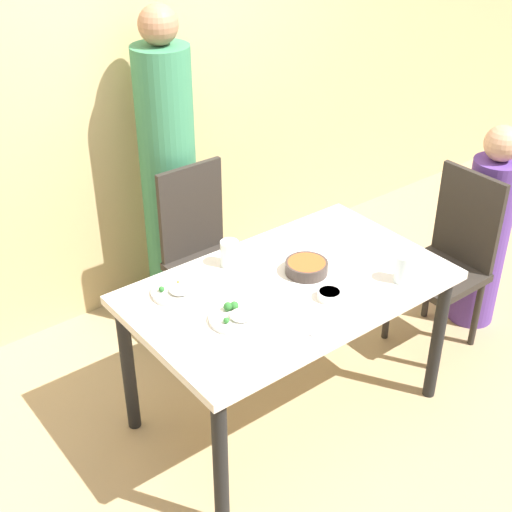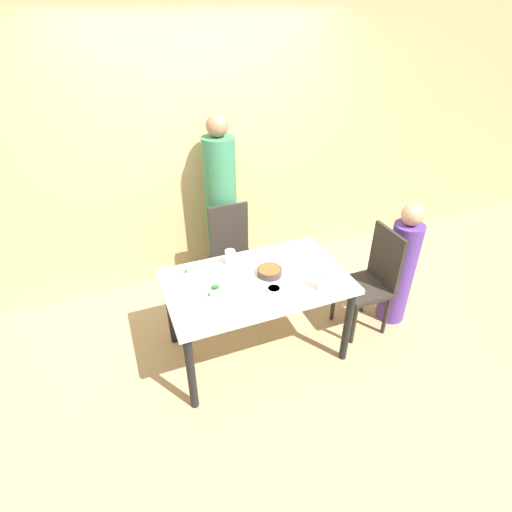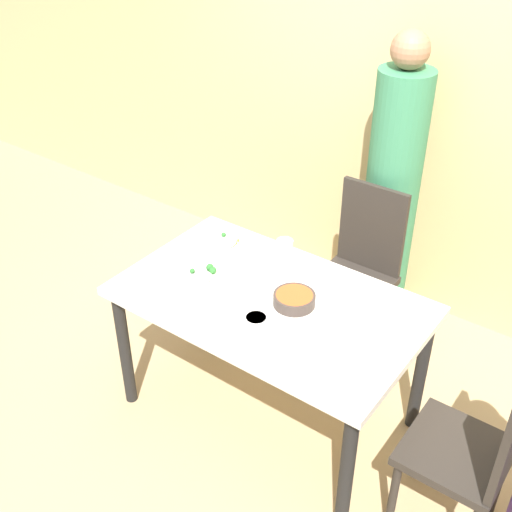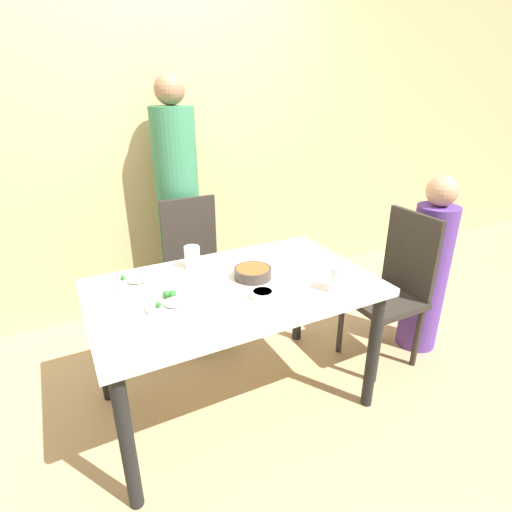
{
  "view_description": "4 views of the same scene",
  "coord_description": "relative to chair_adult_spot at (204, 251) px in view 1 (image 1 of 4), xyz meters",
  "views": [
    {
      "loc": [
        -1.69,
        -1.94,
        2.45
      ],
      "look_at": [
        -0.13,
        0.07,
        0.89
      ],
      "focal_mm": 50.0,
      "sensor_mm": 36.0,
      "label": 1
    },
    {
      "loc": [
        -0.91,
        -2.28,
        2.52
      ],
      "look_at": [
        0.0,
        0.01,
        0.94
      ],
      "focal_mm": 28.0,
      "sensor_mm": 36.0,
      "label": 2
    },
    {
      "loc": [
        1.32,
        -1.92,
        2.5
      ],
      "look_at": [
        -0.06,
        -0.02,
        0.95
      ],
      "focal_mm": 45.0,
      "sensor_mm": 36.0,
      "label": 3
    },
    {
      "loc": [
        -0.72,
        -1.61,
        1.63
      ],
      "look_at": [
        0.08,
        -0.08,
        0.9
      ],
      "focal_mm": 28.0,
      "sensor_mm": 36.0,
      "label": 4
    }
  ],
  "objects": [
    {
      "name": "plate_rice_adult",
      "position": [
        -0.4,
        -0.83,
        0.24
      ],
      "size": [
        0.22,
        0.22,
        0.06
      ],
      "color": "white",
      "rests_on": "dining_table"
    },
    {
      "name": "person_child",
      "position": [
        1.26,
        -0.83,
        0.03
      ],
      "size": [
        0.25,
        0.25,
        1.16
      ],
      "color": "#5B3893",
      "rests_on": "ground_plane"
    },
    {
      "name": "napkin_folded",
      "position": [
        0.43,
        -0.47,
        0.23
      ],
      "size": [
        0.14,
        0.14,
        0.01
      ],
      "color": "white",
      "rests_on": "dining_table"
    },
    {
      "name": "bowl_curry",
      "position": [
        0.05,
        -0.74,
        0.25
      ],
      "size": [
        0.19,
        0.19,
        0.05
      ],
      "color": "#3D332D",
      "rests_on": "dining_table"
    },
    {
      "name": "spoon_steel",
      "position": [
        0.22,
        -0.62,
        0.23
      ],
      "size": [
        0.18,
        0.07,
        0.01
      ],
      "color": "silver",
      "rests_on": "dining_table"
    },
    {
      "name": "chair_child_spot",
      "position": [
        0.97,
        -0.83,
        0.0
      ],
      "size": [
        0.4,
        0.4,
        0.96
      ],
      "rotation": [
        0.0,
        0.0,
        -1.57
      ],
      "color": "#2D2823",
      "rests_on": "ground_plane"
    },
    {
      "name": "glass_water_short",
      "position": [
        -0.18,
        -0.48,
        0.29
      ],
      "size": [
        0.08,
        0.08,
        0.12
      ],
      "color": "silver",
      "rests_on": "dining_table"
    },
    {
      "name": "dining_table",
      "position": [
        -0.07,
        -0.76,
        0.14
      ],
      "size": [
        1.38,
        0.83,
        0.73
      ],
      "color": "silver",
      "rests_on": "ground_plane"
    },
    {
      "name": "wall_back",
      "position": [
        -0.07,
        0.59,
        0.84
      ],
      "size": [
        10.0,
        0.06,
        2.7
      ],
      "color": "tan",
      "rests_on": "ground_plane"
    },
    {
      "name": "fork_steel",
      "position": [
        -0.15,
        -1.07,
        0.23
      ],
      "size": [
        0.18,
        0.07,
        0.01
      ],
      "color": "silver",
      "rests_on": "dining_table"
    },
    {
      "name": "person_adult",
      "position": [
        0.0,
        0.31,
        0.3
      ],
      "size": [
        0.3,
        0.3,
        1.72
      ],
      "color": "#387F56",
      "rests_on": "ground_plane"
    },
    {
      "name": "plate_rice_child",
      "position": [
        -0.49,
        -0.53,
        0.24
      ],
      "size": [
        0.22,
        0.22,
        0.05
      ],
      "color": "white",
      "rests_on": "dining_table"
    },
    {
      "name": "bowl_rice_small",
      "position": [
        -0.01,
        -0.95,
        0.25
      ],
      "size": [
        0.1,
        0.1,
        0.04
      ],
      "color": "white",
      "rests_on": "dining_table"
    },
    {
      "name": "glass_water_tall",
      "position": [
        0.34,
        -1.05,
        0.29
      ],
      "size": [
        0.08,
        0.08,
        0.13
      ],
      "color": "silver",
      "rests_on": "dining_table"
    },
    {
      "name": "ground_plane",
      "position": [
        -0.07,
        -0.76,
        -0.51
      ],
      "size": [
        10.0,
        10.0,
        0.0
      ],
      "primitive_type": "plane",
      "color": "tan"
    },
    {
      "name": "chair_adult_spot",
      "position": [
        0.0,
        0.0,
        0.0
      ],
      "size": [
        0.4,
        0.4,
        0.96
      ],
      "color": "#2D2823",
      "rests_on": "ground_plane"
    }
  ]
}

